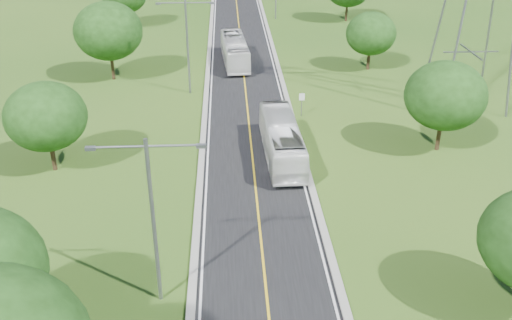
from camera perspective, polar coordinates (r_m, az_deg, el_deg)
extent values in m
plane|color=#224814|center=(76.52, -1.46, 10.75)|extent=(260.00, 260.00, 0.00)
cube|color=black|center=(82.28, -1.59, 11.96)|extent=(8.00, 150.00, 0.06)
cube|color=gray|center=(82.27, -4.61, 11.94)|extent=(0.50, 150.00, 0.22)
cube|color=gray|center=(82.46, 1.43, 12.06)|extent=(0.50, 150.00, 0.22)
cylinder|color=slate|center=(55.76, 4.58, 5.55)|extent=(0.08, 0.08, 2.40)
cube|color=white|center=(55.44, 4.62, 6.30)|extent=(0.55, 0.04, 0.70)
cylinder|color=slate|center=(30.65, -10.19, -6.39)|extent=(0.22, 0.22, 10.00)
cylinder|color=slate|center=(28.63, -13.72, 1.28)|extent=(2.80, 0.12, 0.12)
cylinder|color=slate|center=(28.23, -8.13, 1.44)|extent=(2.80, 0.12, 0.12)
cube|color=slate|center=(28.93, -16.24, 1.12)|extent=(0.50, 0.25, 0.18)
cube|color=slate|center=(28.16, -5.49, 1.41)|extent=(0.50, 0.25, 0.18)
cylinder|color=slate|center=(60.83, -6.85, 11.09)|extent=(0.22, 0.22, 10.00)
cylinder|color=slate|center=(59.83, -8.48, 15.27)|extent=(2.80, 0.12, 0.12)
cylinder|color=slate|center=(59.64, -5.71, 15.39)|extent=(2.80, 0.12, 0.12)
cube|color=slate|center=(59.98, -9.76, 15.16)|extent=(0.50, 0.25, 0.18)
cube|color=slate|center=(59.61, -4.41, 15.38)|extent=(0.50, 0.25, 0.18)
cylinder|color=black|center=(48.20, -19.66, 0.52)|extent=(0.36, 0.36, 2.70)
ellipsoid|color=#18380F|center=(46.90, -20.28, 4.12)|extent=(6.30, 6.30, 5.36)
cylinder|color=black|center=(67.73, -14.17, 9.15)|extent=(0.36, 0.36, 3.24)
ellipsoid|color=#18380F|center=(66.66, -14.56, 12.38)|extent=(7.56, 7.56, 6.43)
cylinder|color=black|center=(90.92, -12.84, 13.72)|extent=(0.36, 0.36, 2.88)
cylinder|color=black|center=(51.11, 17.83, 2.47)|extent=(0.36, 0.36, 2.88)
ellipsoid|color=#18380F|center=(49.82, 18.40, 6.14)|extent=(6.72, 6.72, 5.71)
cylinder|color=black|center=(70.54, 11.19, 9.87)|extent=(0.36, 0.36, 2.52)
ellipsoid|color=#18380F|center=(69.70, 11.42, 12.28)|extent=(5.88, 5.88, 5.00)
cylinder|color=black|center=(93.53, 9.04, 14.47)|extent=(0.36, 0.36, 3.06)
imported|color=white|center=(47.19, 2.59, 2.03)|extent=(3.06, 11.57, 3.20)
imported|color=white|center=(71.21, -2.14, 10.87)|extent=(3.48, 11.64, 3.20)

